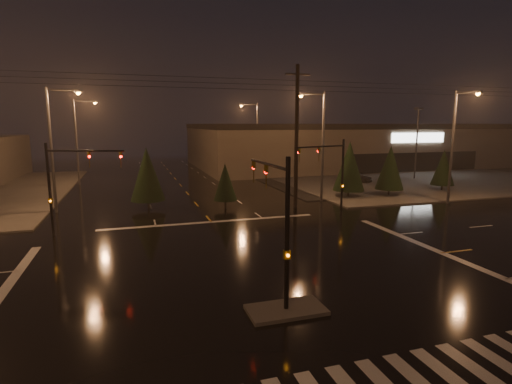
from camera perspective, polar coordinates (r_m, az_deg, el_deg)
The scene contains 21 objects.
ground at distance 19.58m, azimuth -0.09°, elevation -11.75°, with size 140.00×140.00×0.00m, color black.
sidewalk_ne at distance 59.59m, azimuth 19.27°, elevation 2.29°, with size 36.00×36.00×0.12m, color #43403C.
median_island at distance 16.09m, azimuth 4.33°, elevation -16.43°, with size 3.00×1.60×0.15m, color #43403C.
stop_bar_far at distance 29.78m, azimuth -6.41°, elevation -4.27°, with size 16.00×0.50×0.01m, color beige.
parking_lot at distance 61.20m, azimuth 24.15°, elevation 2.15°, with size 50.00×24.00×0.08m, color black.
retail_building at distance 75.25m, azimuth 15.24°, elevation 6.81°, with size 60.20×28.30×7.20m.
signal_mast_median at distance 15.69m, azimuth 3.24°, elevation -2.85°, with size 0.25×4.59×6.00m.
signal_mast_ne at distance 31.49m, azimuth 11.02°, elevation 3.37°, with size 4.84×1.86×6.00m.
signal_mast_nw at distance 28.04m, azimuth -25.62°, elevation 1.84°, with size 4.84×1.86×6.00m.
streetlight_1 at distance 35.90m, azimuth -26.80°, elevation 6.49°, with size 2.77×0.32×10.00m.
streetlight_2 at distance 51.74m, azimuth -23.98°, elevation 7.35°, with size 2.77×0.32×10.00m.
streetlight_3 at distance 37.32m, azimuth 9.12°, elevation 7.48°, with size 2.77×0.32×10.00m.
streetlight_4 at distance 55.94m, azimuth -0.11°, elevation 8.29°, with size 2.77×0.32×10.00m.
streetlight_6 at distance 39.63m, azimuth 26.61°, elevation 6.71°, with size 0.32×2.77×10.00m.
utility_pole_1 at distance 34.16m, azimuth 5.81°, elevation 7.91°, with size 2.20×0.32×12.00m.
conifer_0 at distance 40.17m, azimuth 13.19°, elevation 3.63°, with size 3.07×3.07×5.50m.
conifer_1 at distance 42.05m, azimuth 18.61°, elevation 3.34°, with size 2.79×2.79×5.06m.
conifer_2 at distance 47.26m, azimuth 25.19°, elevation 3.21°, with size 2.41×2.41×4.47m.
conifer_3 at distance 35.16m, azimuth -15.29°, elevation 2.50°, with size 2.91×2.91×5.24m.
conifer_4 at distance 34.15m, azimuth -4.42°, elevation 1.44°, with size 2.03×2.03×3.87m.
car_parked at distance 51.21m, azimuth 14.02°, elevation 2.15°, with size 1.66×4.11×1.40m, color black.
Camera 1 is at (-5.41, -17.40, 7.15)m, focal length 28.00 mm.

